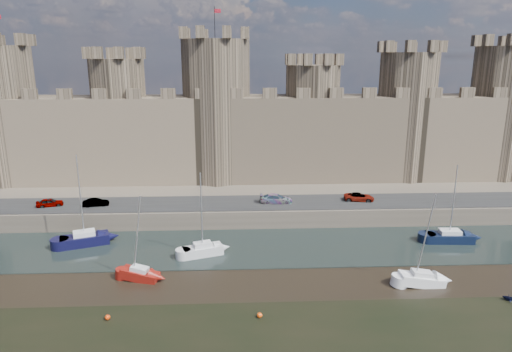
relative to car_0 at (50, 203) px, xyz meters
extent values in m
cube|color=black|center=(20.94, -9.66, -3.06)|extent=(160.00, 12.00, 0.08)
cube|color=#4C443A|center=(20.94, 26.34, -1.85)|extent=(160.00, 60.00, 2.50)
cube|color=black|center=(20.94, 0.34, -0.55)|extent=(160.00, 7.00, 0.10)
cube|color=#42382B|center=(20.94, 14.34, 6.40)|extent=(100.00, 9.00, 14.00)
cylinder|color=#42382B|center=(-11.06, 14.34, 10.40)|extent=(10.00, 10.00, 22.00)
cylinder|color=#42382B|center=(6.94, 14.34, 9.40)|extent=(9.00, 9.00, 20.00)
cylinder|color=#42382B|center=(22.94, 14.34, 10.90)|extent=(11.00, 11.00, 23.00)
cylinder|color=black|center=(22.94, 14.34, 24.90)|extent=(0.10, 0.10, 5.00)
cube|color=#A81624|center=(23.44, 14.34, 26.70)|extent=(1.00, 0.03, 0.60)
cylinder|color=#42382B|center=(38.94, 14.34, 8.90)|extent=(9.00, 9.00, 19.00)
cylinder|color=#42382B|center=(54.94, 14.34, 9.90)|extent=(10.00, 10.00, 21.00)
cylinder|color=#42382B|center=(70.94, 14.34, 10.40)|extent=(10.00, 10.00, 22.00)
imported|color=gray|center=(0.00, 0.00, 0.00)|extent=(3.78, 2.31, 1.20)
imported|color=gray|center=(6.41, -0.20, -0.03)|extent=(3.64, 1.81, 1.15)
imported|color=gray|center=(31.75, 0.18, 0.06)|extent=(4.66, 2.10, 1.33)
imported|color=gray|center=(43.87, 0.62, 0.00)|extent=(4.59, 2.66, 1.20)
cube|color=black|center=(7.12, -8.04, -2.39)|extent=(6.16, 4.06, 1.25)
cube|color=silver|center=(7.12, -8.04, -1.48)|extent=(2.93, 2.34, 0.57)
cylinder|color=silver|center=(7.12, -8.04, 3.36)|extent=(0.14, 0.14, 10.26)
cube|color=silver|center=(22.03, -11.75, -2.47)|extent=(5.01, 3.23, 1.10)
cube|color=silver|center=(22.03, -11.75, -1.67)|extent=(2.38, 1.88, 0.50)
cylinder|color=silver|center=(22.03, -11.75, 2.57)|extent=(0.14, 0.14, 8.99)
cube|color=black|center=(53.03, -9.04, -2.48)|extent=(5.84, 2.58, 1.09)
cube|color=silver|center=(53.03, -9.04, -1.68)|extent=(2.63, 1.71, 0.50)
cylinder|color=silver|center=(53.03, -9.04, 2.53)|extent=(0.14, 0.14, 8.91)
cube|color=maroon|center=(15.82, -17.49, -2.59)|extent=(4.25, 2.50, 1.02)
cube|color=silver|center=(15.82, -17.49, -1.85)|extent=(1.99, 1.49, 0.46)
cylinder|color=silver|center=(15.82, -17.49, 2.07)|extent=(0.14, 0.14, 8.30)
cube|color=white|center=(45.04, -19.94, -2.56)|extent=(4.56, 1.78, 1.07)
cube|color=silver|center=(45.04, -19.94, -1.79)|extent=(2.03, 1.24, 0.49)
cylinder|color=silver|center=(45.04, -19.94, 2.36)|extent=(0.14, 0.14, 8.77)
imported|color=black|center=(52.29, -23.38, -2.79)|extent=(1.45, 1.35, 0.62)
sphere|color=red|center=(14.43, -25.02, -2.85)|extent=(0.49, 0.49, 0.49)
sphere|color=#FE4D0B|center=(28.06, -25.28, -2.86)|extent=(0.49, 0.49, 0.49)
camera|label=1|loc=(26.11, -61.82, 19.78)|focal=32.00mm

